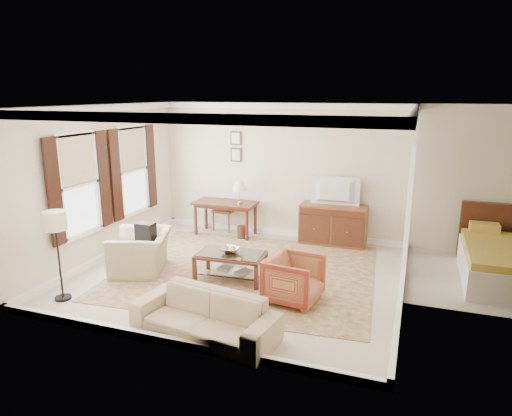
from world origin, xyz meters
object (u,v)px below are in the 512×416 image
Objects in this scene: coffee_table at (231,259)px; tv at (335,183)px; sofa at (204,309)px; writing_desk at (225,207)px; sideboard at (333,225)px; club_armchair at (141,245)px; striped_armchair at (294,277)px.

tv is at bearing 62.30° from coffee_table.
sofa is at bearing 78.21° from tv.
writing_desk is 0.71× the size of sofa.
sideboard reaches higher than writing_desk.
tv is at bearing 111.69° from club_armchair.
writing_desk is 1.25× the size of club_armchair.
striped_armchair is (-0.06, -2.90, -0.93)m from tv.
writing_desk is at bearing 3.17° from tv.
sideboard is 2.78m from coffee_table.
tv is 1.21× the size of striped_armchair.
tv reaches higher than writing_desk.
striped_armchair is at bearing 64.45° from club_armchair.
sideboard is (2.38, 0.15, -0.22)m from writing_desk.
sideboard is 1.17× the size of coffee_table.
striped_armchair is (1.23, -0.45, 0.03)m from coffee_table.
sideboard is 1.24× the size of club_armchair.
club_armchair is at bearing 150.18° from sofa.
sofa reaches higher than coffee_table.
coffee_table is 1.06× the size of club_armchair.
writing_desk is 4.40m from sofa.
tv reaches higher than club_armchair.
club_armchair reaches higher than sofa.
club_armchair reaches higher than sideboard.
club_armchair is at bearing -138.12° from sideboard.
sofa is (-0.83, -1.37, -0.02)m from striped_armchair.
sideboard is 4.38m from sofa.
coffee_table is at bearing 62.30° from tv.
club_armchair is 2.63m from sofa.
striped_armchair is at bearing -20.17° from coffee_table.
sideboard is at bearing 3.64° from writing_desk.
tv is at bearing 87.31° from sofa.
club_armchair reaches higher than writing_desk.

